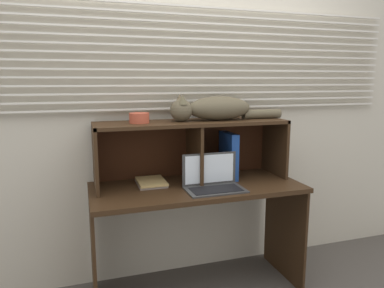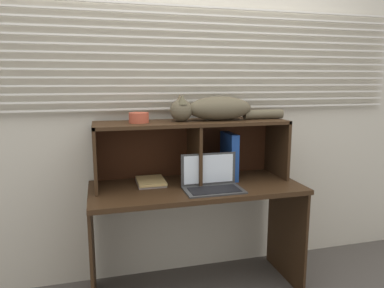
{
  "view_description": "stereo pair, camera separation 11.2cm",
  "coord_description": "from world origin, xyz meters",
  "views": [
    {
      "loc": [
        -0.7,
        -1.86,
        1.4
      ],
      "look_at": [
        0.0,
        0.33,
        0.99
      ],
      "focal_mm": 33.24,
      "sensor_mm": 36.0,
      "label": 1
    },
    {
      "loc": [
        -0.59,
        -1.89,
        1.4
      ],
      "look_at": [
        0.0,
        0.33,
        0.99
      ],
      "focal_mm": 33.24,
      "sensor_mm": 36.0,
      "label": 2
    }
  ],
  "objects": [
    {
      "name": "book_stack",
      "position": [
        -0.28,
        0.33,
        0.75
      ],
      "size": [
        0.18,
        0.24,
        0.03
      ],
      "color": "gray",
      "rests_on": "desk"
    },
    {
      "name": "hutch_shelf_unit",
      "position": [
        0.0,
        0.36,
        1.02
      ],
      "size": [
        1.26,
        0.34,
        0.4
      ],
      "color": "#342111",
      "rests_on": "desk"
    },
    {
      "name": "back_panel_with_blinds",
      "position": [
        0.0,
        0.55,
        1.26
      ],
      "size": [
        4.4,
        0.08,
        2.5
      ],
      "color": "beige",
      "rests_on": "ground"
    },
    {
      "name": "laptop",
      "position": [
        0.07,
        0.12,
        0.78
      ],
      "size": [
        0.36,
        0.22,
        0.21
      ],
      "color": "#383838",
      "rests_on": "desk"
    },
    {
      "name": "small_basket",
      "position": [
        -0.34,
        0.33,
        1.17
      ],
      "size": [
        0.12,
        0.12,
        0.06
      ],
      "primitive_type": "cylinder",
      "color": "#B64A33",
      "rests_on": "hutch_shelf_unit"
    },
    {
      "name": "cat",
      "position": [
        0.16,
        0.33,
        1.22
      ],
      "size": [
        0.79,
        0.19,
        0.18
      ],
      "color": "brown",
      "rests_on": "hutch_shelf_unit"
    },
    {
      "name": "desk",
      "position": [
        0.0,
        0.22,
        0.59
      ],
      "size": [
        1.34,
        0.58,
        0.74
      ],
      "color": "#342111",
      "rests_on": "ground"
    },
    {
      "name": "binder_upright",
      "position": [
        0.26,
        0.33,
        0.89
      ],
      "size": [
        0.05,
        0.23,
        0.31
      ],
      "primitive_type": "cube",
      "color": "#1C4397",
      "rests_on": "desk"
    }
  ]
}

